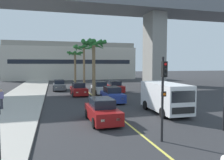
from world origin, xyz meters
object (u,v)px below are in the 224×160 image
object	(u,v)px
car_queue_fifth	(79,89)
delivery_van	(165,97)
car_queue_third	(112,95)
pedestrian_near_crosswalk	(1,99)
car_queue_second	(59,85)
car_queue_fourth	(100,88)
car_queue_sixth	(102,111)
palm_tree_mid_median	(84,52)
palm_tree_far_median	(94,50)
traffic_light_median_near	(163,87)
palm_tree_near_median	(75,57)
car_queue_front	(115,87)

from	to	relation	value
car_queue_fifth	delivery_van	xyz separation A→B (m)	(5.48, -11.63, 0.57)
car_queue_third	pedestrian_near_crosswalk	xyz separation A→B (m)	(-9.96, -1.60, 0.28)
car_queue_second	car_queue_fourth	size ratio (longest dim) A/B	0.99
car_queue_sixth	car_queue_fifth	bearing A→B (deg)	90.51
palm_tree_mid_median	palm_tree_far_median	bearing A→B (deg)	-92.66
car_queue_sixth	palm_tree_far_median	xyz separation A→B (m)	(1.02, 8.68, 4.59)
car_queue_second	palm_tree_far_median	xyz separation A→B (m)	(3.33, -10.27, 4.59)
car_queue_third	car_queue_fourth	world-z (taller)	same
car_queue_third	traffic_light_median_near	bearing A→B (deg)	-92.89
traffic_light_median_near	pedestrian_near_crosswalk	size ratio (longest dim) A/B	2.59
car_queue_third	pedestrian_near_crosswalk	size ratio (longest dim) A/B	2.53
palm_tree_near_median	car_queue_sixth	bearing A→B (deg)	-92.18
car_queue_front	car_queue_second	size ratio (longest dim) A/B	1.00
car_queue_second	palm_tree_mid_median	world-z (taller)	palm_tree_mid_median
palm_tree_near_median	pedestrian_near_crosswalk	xyz separation A→B (m)	(-8.45, -24.43, -4.29)
car_queue_fourth	palm_tree_far_median	distance (m)	7.08
car_queue_front	car_queue_fifth	bearing A→B (deg)	-162.21
car_queue_front	car_queue_third	distance (m)	7.76
pedestrian_near_crosswalk	car_queue_fourth	bearing A→B (deg)	39.01
palm_tree_mid_median	delivery_van	bearing A→B (deg)	-78.70
delivery_van	pedestrian_near_crosswalk	world-z (taller)	delivery_van
car_queue_fifth	traffic_light_median_near	world-z (taller)	traffic_light_median_near
car_queue_front	car_queue_fourth	world-z (taller)	same
car_queue_fourth	palm_tree_far_median	xyz separation A→B (m)	(-1.77, -5.09, 4.59)
car_queue_fifth	delivery_van	bearing A→B (deg)	-64.75
palm_tree_mid_median	palm_tree_far_median	xyz separation A→B (m)	(-0.54, -11.66, -0.51)
car_queue_third	palm_tree_near_median	world-z (taller)	palm_tree_near_median
palm_tree_near_median	palm_tree_far_median	xyz separation A→B (m)	(-0.12, -21.34, 0.03)
traffic_light_median_near	palm_tree_far_median	bearing A→B (deg)	94.53
car_queue_third	palm_tree_near_median	bearing A→B (deg)	93.78
car_queue_front	pedestrian_near_crosswalk	bearing A→B (deg)	-143.94
car_queue_third	palm_tree_near_median	distance (m)	23.33
car_queue_front	car_queue_sixth	xyz separation A→B (m)	(-5.04, -14.58, 0.00)
car_queue_fourth	delivery_van	world-z (taller)	delivery_van
car_queue_fourth	palm_tree_near_median	distance (m)	16.96
car_queue_second	delivery_van	bearing A→B (deg)	-66.48
car_queue_sixth	traffic_light_median_near	xyz separation A→B (m)	(2.06, -4.47, 1.99)
palm_tree_near_median	pedestrian_near_crosswalk	distance (m)	26.20
car_queue_sixth	traffic_light_median_near	world-z (taller)	traffic_light_median_near
car_queue_fourth	traffic_light_median_near	distance (m)	18.36
car_queue_front	car_queue_third	size ratio (longest dim) A/B	1.00
car_queue_front	palm_tree_near_median	bearing A→B (deg)	104.15
palm_tree_far_median	car_queue_third	bearing A→B (deg)	-42.34
delivery_van	palm_tree_near_median	xyz separation A→B (m)	(-4.22, 28.72, 4.00)
car_queue_third	car_queue_sixth	size ratio (longest dim) A/B	0.99
palm_tree_mid_median	palm_tree_near_median	bearing A→B (deg)	92.48
palm_tree_near_median	pedestrian_near_crosswalk	bearing A→B (deg)	-109.08
pedestrian_near_crosswalk	car_queue_front	bearing A→B (deg)	36.06
car_queue_fourth	delivery_van	bearing A→B (deg)	-78.32
palm_tree_near_median	palm_tree_far_median	bearing A→B (deg)	-90.33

